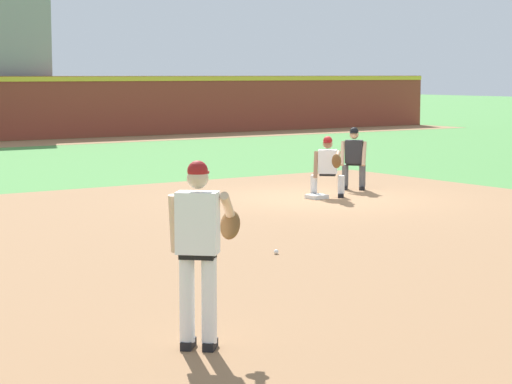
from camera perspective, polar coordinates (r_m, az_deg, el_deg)
name	(u,v)px	position (r m, az deg, el deg)	size (l,w,h in m)	color
ground_plane	(317,199)	(21.62, 3.49, -0.38)	(160.00, 160.00, 0.00)	#47843D
infield_dirt_patch	(280,245)	(15.69, 1.37, -3.07)	(18.00, 18.00, 0.01)	#936B47
first_base_bag	(317,197)	(21.61, 3.49, -0.26)	(0.38, 0.38, 0.09)	white
baseball	(276,252)	(14.94, 1.16, -3.44)	(0.07, 0.07, 0.07)	white
pitcher	(200,243)	(9.69, -3.21, -2.91)	(0.85, 0.55, 1.86)	black
first_baseman	(328,164)	(21.77, 4.15, 1.60)	(0.73, 1.09, 1.34)	black
umpire	(354,156)	(23.28, 5.61, 2.07)	(0.67, 0.67, 1.46)	black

